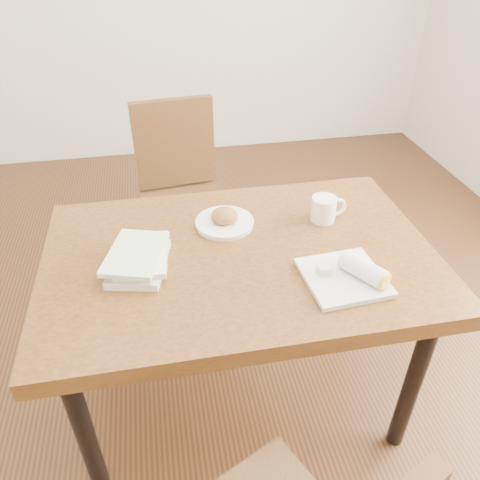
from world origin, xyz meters
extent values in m
cube|color=#472814|center=(0.00, 0.00, -0.01)|extent=(4.00, 5.00, 0.01)
cube|color=brown|center=(0.00, 0.00, 0.72)|extent=(1.30, 0.85, 0.06)
cylinder|color=black|center=(-0.55, -0.33, 0.34)|extent=(0.06, 0.06, 0.69)
cylinder|color=black|center=(0.55, -0.33, 0.34)|extent=(0.06, 0.06, 0.69)
cylinder|color=black|center=(-0.55, 0.33, 0.34)|extent=(0.06, 0.06, 0.69)
cylinder|color=black|center=(0.55, 0.33, 0.34)|extent=(0.06, 0.06, 0.69)
cylinder|color=#4D3216|center=(0.03, 0.98, 0.23)|extent=(0.04, 0.04, 0.45)
cylinder|color=#4D3216|center=(-0.33, 0.94, 0.23)|extent=(0.04, 0.04, 0.45)
cylinder|color=#4D3216|center=(0.07, 0.63, 0.23)|extent=(0.04, 0.04, 0.45)
cylinder|color=#4D3216|center=(-0.28, 0.58, 0.23)|extent=(0.04, 0.04, 0.45)
cube|color=#4D3216|center=(-0.13, 0.78, 0.47)|extent=(0.47, 0.47, 0.04)
cube|color=#4D3216|center=(-0.15, 0.97, 0.73)|extent=(0.40, 0.09, 0.45)
cylinder|color=white|center=(-0.02, 0.17, 0.76)|extent=(0.21, 0.21, 0.01)
cylinder|color=white|center=(-0.02, 0.17, 0.77)|extent=(0.21, 0.21, 0.01)
ellipsoid|color=#B27538|center=(-0.02, 0.17, 0.79)|extent=(0.12, 0.12, 0.05)
cylinder|color=white|center=(0.34, 0.14, 0.80)|extent=(0.09, 0.09, 0.09)
torus|color=white|center=(0.39, 0.14, 0.80)|extent=(0.07, 0.02, 0.07)
cylinder|color=tan|center=(0.34, 0.14, 0.84)|extent=(0.08, 0.08, 0.01)
cylinder|color=#F2E5CC|center=(0.34, 0.14, 0.84)|extent=(0.05, 0.05, 0.00)
cube|color=white|center=(0.29, -0.20, 0.76)|extent=(0.25, 0.25, 0.01)
cube|color=white|center=(0.29, -0.20, 0.77)|extent=(0.25, 0.25, 0.01)
cylinder|color=white|center=(0.34, -0.22, 0.80)|extent=(0.13, 0.16, 0.06)
cylinder|color=yellow|center=(0.38, -0.28, 0.80)|extent=(0.06, 0.05, 0.05)
cylinder|color=silver|center=(0.23, -0.18, 0.78)|extent=(0.05, 0.05, 0.03)
cylinder|color=red|center=(0.23, -0.18, 0.79)|extent=(0.04, 0.04, 0.01)
cube|color=white|center=(-0.33, -0.01, 0.76)|extent=(0.22, 0.27, 0.03)
cube|color=silver|center=(-0.32, 0.00, 0.79)|extent=(0.18, 0.25, 0.02)
cube|color=#A3E498|center=(-0.34, -0.02, 0.81)|extent=(0.23, 0.28, 0.02)
camera|label=1|loc=(-0.24, -1.23, 1.69)|focal=35.00mm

